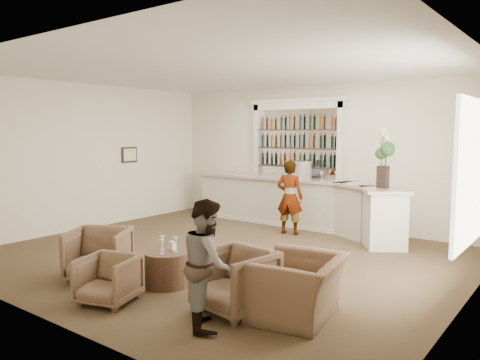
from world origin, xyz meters
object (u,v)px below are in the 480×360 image
at_px(bar_counter, 299,203).
at_px(armchair_far, 298,287).
at_px(guest, 208,263).
at_px(espresso_machine, 298,170).
at_px(armchair_center, 108,279).
at_px(armchair_right, 235,281).
at_px(cocktail_table, 167,268).
at_px(sommelier, 290,197).
at_px(flower_vase, 384,155).
at_px(armchair_left, 99,254).

relative_size(bar_counter, armchair_far, 5.03).
distance_m(guest, espresso_machine, 5.84).
bearing_deg(armchair_center, armchair_far, 8.91).
bearing_deg(armchair_center, armchair_right, 9.93).
height_order(cocktail_table, sommelier, sommelier).
height_order(cocktail_table, armchair_far, armchair_far).
bearing_deg(bar_counter, cocktail_table, -83.56).
height_order(guest, flower_vase, flower_vase).
height_order(armchair_left, armchair_right, armchair_right).
distance_m(sommelier, armchair_right, 4.58).
bearing_deg(espresso_machine, bar_counter, 26.29).
xyz_separation_m(sommelier, espresso_machine, (-0.21, 0.71, 0.54)).
height_order(armchair_left, armchair_center, armchair_left).
bearing_deg(armchair_right, armchair_center, -143.30).
bearing_deg(flower_vase, armchair_right, -92.90).
relative_size(espresso_machine, flower_vase, 0.41).
bearing_deg(bar_counter, armchair_center, -85.55).
distance_m(armchair_left, armchair_right, 2.42).
relative_size(cocktail_table, espresso_machine, 1.46).
distance_m(cocktail_table, guest, 1.66).
bearing_deg(armchair_center, armchair_left, 132.98).
height_order(cocktail_table, espresso_machine, espresso_machine).
distance_m(espresso_machine, flower_vase, 2.29).
relative_size(armchair_center, armchair_right, 0.80).
xyz_separation_m(sommelier, flower_vase, (1.98, 0.18, 0.97)).
relative_size(cocktail_table, guest, 0.46).
xyz_separation_m(cocktail_table, armchair_right, (1.40, -0.19, 0.14)).
bearing_deg(armchair_left, flower_vase, 27.81).
bearing_deg(armchair_right, armchair_left, -164.81).
xyz_separation_m(armchair_left, armchair_center, (0.92, -0.52, -0.08)).
bearing_deg(sommelier, flower_vase, 173.52).
xyz_separation_m(espresso_machine, flower_vase, (2.19, -0.53, 0.44)).
height_order(cocktail_table, guest, guest).
distance_m(guest, flower_vase, 5.04).
bearing_deg(espresso_machine, cocktail_table, -66.44).
xyz_separation_m(bar_counter, guest, (1.95, -5.46, 0.16)).
bearing_deg(flower_vase, espresso_machine, 166.32).
xyz_separation_m(bar_counter, flower_vase, (2.15, -0.54, 1.21)).
relative_size(armchair_left, armchair_far, 0.75).
height_order(bar_counter, sommelier, sommelier).
distance_m(armchair_right, armchair_far, 0.78).
xyz_separation_m(cocktail_table, sommelier, (-0.36, 4.02, 0.56)).
relative_size(armchair_center, armchair_far, 0.61).
relative_size(armchair_far, flower_vase, 1.00).
relative_size(cocktail_table, flower_vase, 0.60).
bearing_deg(flower_vase, guest, -92.35).
relative_size(armchair_center, espresso_machine, 1.49).
xyz_separation_m(cocktail_table, armchair_left, (-1.01, -0.43, 0.14)).
xyz_separation_m(armchair_far, espresso_machine, (-2.67, 4.61, 0.98)).
bearing_deg(cocktail_table, guest, -27.01).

